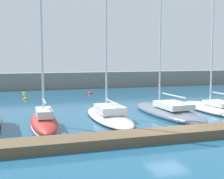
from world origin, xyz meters
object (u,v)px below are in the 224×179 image
object	(u,v)px
mooring_buoy_red	(90,94)
sailboat_slate_fourth	(167,110)
sailboat_ivory_fifth	(218,109)
sailboat_red_second	(44,120)
mooring_buoy_orange	(26,100)
sailboat_white_third	(109,115)
mooring_buoy_yellow	(24,94)

from	to	relation	value
mooring_buoy_red	sailboat_slate_fourth	bearing A→B (deg)	-80.35
sailboat_slate_fourth	sailboat_ivory_fifth	size ratio (longest dim) A/B	1.44
sailboat_red_second	mooring_buoy_orange	xyz separation A→B (m)	(-0.91, 14.99, -0.42)
sailboat_red_second	sailboat_slate_fourth	distance (m)	10.72
sailboat_red_second	mooring_buoy_red	distance (m)	19.67
sailboat_slate_fourth	sailboat_ivory_fifth	world-z (taller)	sailboat_slate_fourth
sailboat_red_second	sailboat_white_third	distance (m)	5.29
sailboat_slate_fourth	mooring_buoy_yellow	xyz separation A→B (m)	(-11.61, 20.17, -0.39)
sailboat_slate_fourth	sailboat_ivory_fifth	bearing A→B (deg)	-94.02
sailboat_slate_fourth	sailboat_white_third	bearing A→B (deg)	90.00
sailboat_red_second	sailboat_slate_fourth	size ratio (longest dim) A/B	0.62
sailboat_red_second	sailboat_slate_fourth	bearing A→B (deg)	-83.18
sailboat_white_third	mooring_buoy_red	world-z (taller)	sailboat_white_third
sailboat_white_third	sailboat_slate_fourth	xyz separation A→B (m)	(5.45, 0.25, 0.07)
sailboat_slate_fourth	sailboat_red_second	bearing A→B (deg)	93.52
sailboat_ivory_fifth	mooring_buoy_orange	distance (m)	21.77
mooring_buoy_orange	mooring_buoy_yellow	bearing A→B (deg)	90.40
mooring_buoy_red	sailboat_white_third	bearing A→B (deg)	-98.55
sailboat_red_second	mooring_buoy_orange	bearing A→B (deg)	4.11
sailboat_ivory_fifth	mooring_buoy_red	size ratio (longest dim) A/B	24.59
mooring_buoy_orange	mooring_buoy_yellow	xyz separation A→B (m)	(-0.04, 6.33, 0.00)
sailboat_white_third	mooring_buoy_orange	xyz separation A→B (m)	(-6.11, 14.09, -0.32)
sailboat_slate_fourth	mooring_buoy_yellow	size ratio (longest dim) A/B	42.10
sailboat_white_third	mooring_buoy_yellow	xyz separation A→B (m)	(-6.16, 20.42, -0.32)
sailboat_ivory_fifth	mooring_buoy_yellow	distance (m)	26.31
mooring_buoy_red	mooring_buoy_orange	bearing A→B (deg)	-160.55
sailboat_red_second	mooring_buoy_yellow	bearing A→B (deg)	3.20
sailboat_ivory_fifth	mooring_buoy_red	distance (m)	18.82
sailboat_ivory_fifth	mooring_buoy_yellow	xyz separation A→B (m)	(-16.75, 20.29, -0.27)
sailboat_red_second	mooring_buoy_red	xyz separation A→B (m)	(7.79, 18.06, -0.42)
sailboat_white_third	mooring_buoy_yellow	bearing A→B (deg)	16.98
mooring_buoy_orange	sailboat_red_second	bearing A→B (deg)	-86.54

